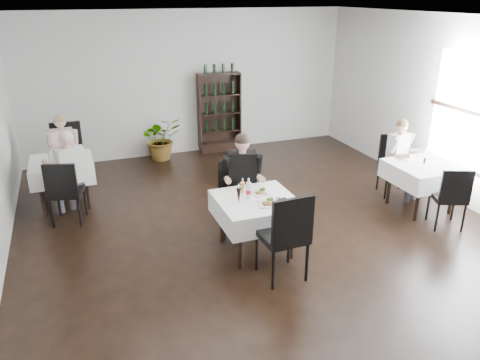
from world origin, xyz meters
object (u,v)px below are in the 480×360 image
(wine_shelf, at_px, (219,113))
(main_table, at_px, (256,209))
(potted_tree, at_px, (161,138))
(diner_main, at_px, (243,177))

(wine_shelf, height_order, main_table, wine_shelf)
(potted_tree, bearing_deg, diner_main, -82.62)
(wine_shelf, height_order, diner_main, wine_shelf)
(main_table, xyz_separation_m, potted_tree, (-0.43, 4.20, -0.17))
(wine_shelf, xyz_separation_m, main_table, (-0.90, -4.31, -0.23))
(wine_shelf, bearing_deg, potted_tree, -175.08)
(wine_shelf, relative_size, diner_main, 1.18)
(main_table, height_order, diner_main, diner_main)
(potted_tree, height_order, diner_main, diner_main)
(wine_shelf, bearing_deg, diner_main, -103.10)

